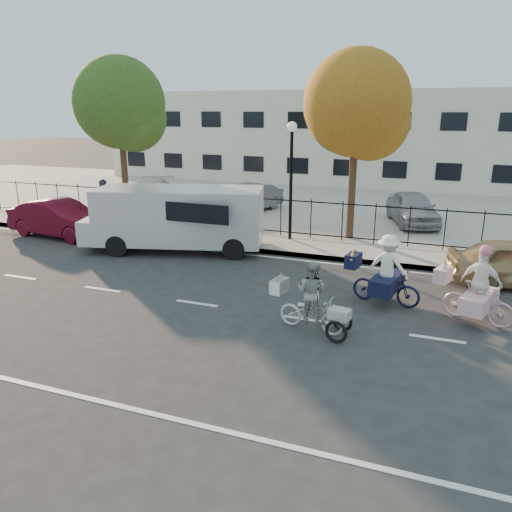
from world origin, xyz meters
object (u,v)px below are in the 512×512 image
at_px(zebra_trike, 312,304).
at_px(lamppost, 291,160).
at_px(unicorn_bike, 478,294).
at_px(lot_car_a, 149,196).
at_px(red_sedan, 60,219).
at_px(white_van, 177,216).
at_px(lot_car_b, 211,200).
at_px(lot_car_c, 249,198).
at_px(pedestrian, 105,201).
at_px(bull_bike, 386,276).
at_px(lot_car_d, 412,208).

bearing_deg(zebra_trike, lamppost, 31.81).
bearing_deg(unicorn_bike, lot_car_a, 79.38).
bearing_deg(red_sedan, white_van, -84.94).
distance_m(lot_car_b, lot_car_c, 1.85).
bearing_deg(unicorn_bike, lot_car_b, 71.96).
height_order(unicorn_bike, red_sedan, unicorn_bike).
relative_size(red_sedan, pedestrian, 2.32).
xyz_separation_m(lamppost, lot_car_c, (-3.34, 4.25, -2.32)).
xyz_separation_m(lamppost, white_van, (-3.47, -2.41, -1.87)).
bearing_deg(zebra_trike, lot_car_b, 47.21).
bearing_deg(bull_bike, lot_car_c, 49.10).
distance_m(zebra_trike, white_van, 7.94).
distance_m(pedestrian, lot_car_d, 13.21).
xyz_separation_m(lamppost, red_sedan, (-8.84, -2.30, -2.39)).
relative_size(lamppost, white_van, 0.64).
xyz_separation_m(red_sedan, lot_car_b, (4.05, 5.39, 0.08)).
bearing_deg(red_sedan, lot_car_d, -56.84).
distance_m(red_sedan, lot_car_d, 14.58).
relative_size(lot_car_a, lot_car_b, 1.03).
relative_size(lamppost, lot_car_a, 0.89).
height_order(red_sedan, lot_car_b, lot_car_b).
bearing_deg(unicorn_bike, lot_car_c, 64.43).
relative_size(unicorn_bike, lot_car_d, 0.49).
bearing_deg(lot_car_d, red_sedan, -171.78).
bearing_deg(red_sedan, lot_car_a, -3.44).
bearing_deg(red_sedan, bull_bike, -95.71).
distance_m(bull_bike, lot_car_d, 9.34).
xyz_separation_m(unicorn_bike, lot_car_d, (-2.16, 9.81, 0.12)).
xyz_separation_m(pedestrian, lot_car_a, (0.30, 3.01, -0.24)).
distance_m(lamppost, lot_car_a, 8.75).
xyz_separation_m(bull_bike, lot_car_a, (-12.08, 7.88, 0.12)).
xyz_separation_m(pedestrian, lot_car_d, (12.42, 4.47, -0.26)).
relative_size(bull_bike, red_sedan, 0.47).
relative_size(zebra_trike, unicorn_bike, 1.00).
xyz_separation_m(zebra_trike, white_van, (-6.20, 4.92, 0.60)).
distance_m(unicorn_bike, red_sedan, 15.49).
bearing_deg(lot_car_b, red_sedan, -113.75).
distance_m(red_sedan, pedestrian, 2.24).
distance_m(white_van, lot_car_d, 10.17).
bearing_deg(lot_car_a, lot_car_d, -13.16).
distance_m(bull_bike, lot_car_a, 14.43).
distance_m(lot_car_b, lot_car_d, 9.03).
relative_size(bull_bike, pedestrian, 1.08).
bearing_deg(lot_car_c, lot_car_a, -145.61).
distance_m(zebra_trike, lot_car_d, 11.72).
relative_size(unicorn_bike, white_van, 0.29).
relative_size(unicorn_bike, lot_car_b, 0.41).
height_order(lamppost, lot_car_a, lamppost).
bearing_deg(white_van, bull_bike, -34.56).
bearing_deg(bull_bike, lot_car_d, 10.07).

